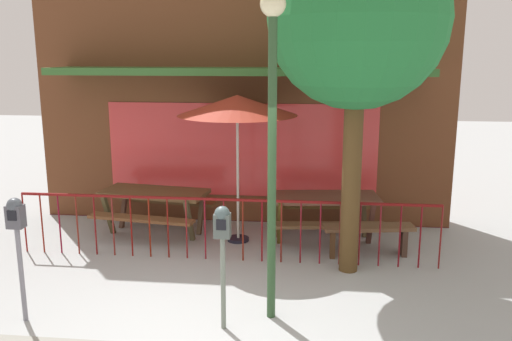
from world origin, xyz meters
TOP-DOWN VIEW (x-y plane):
  - ground at (0.00, 0.00)m, footprint 40.00×40.00m
  - pub_storefront at (0.00, 4.22)m, footprint 7.55×1.46m
  - patio_fence_front at (-0.00, 2.05)m, footprint 6.36×0.04m
  - picnic_table_left at (-1.38, 3.11)m, footprint 1.97×1.60m
  - picnic_table_right at (1.50, 3.10)m, footprint 1.94×1.55m
  - patio_umbrella at (0.09, 2.92)m, footprint 1.93×1.93m
  - patio_bench at (2.19, 2.49)m, footprint 1.43×0.55m
  - parking_meter_near at (0.34, -0.00)m, footprint 0.18×0.17m
  - parking_meter_far at (-2.01, -0.07)m, footprint 0.18×0.17m
  - street_tree at (1.85, 1.86)m, footprint 2.40×2.40m
  - street_lamp at (0.85, 0.34)m, footprint 0.28×0.28m

SIDE VIEW (x-z plane):
  - ground at x=0.00m, z-range 0.00..0.00m
  - patio_bench at x=2.19m, z-range 0.11..0.59m
  - picnic_table_left at x=-1.38m, z-range 0.21..1.01m
  - picnic_table_right at x=1.50m, z-range 0.21..1.01m
  - patio_fence_front at x=0.00m, z-range 0.18..1.15m
  - parking_meter_near at x=0.34m, z-range 0.40..1.85m
  - parking_meter_far at x=-2.01m, z-range 0.41..1.90m
  - patio_umbrella at x=0.09m, z-range 1.04..3.47m
  - street_lamp at x=0.85m, z-range 0.59..4.31m
  - pub_storefront at x=0.00m, z-range -0.01..5.18m
  - street_tree at x=1.85m, z-range 1.13..5.85m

